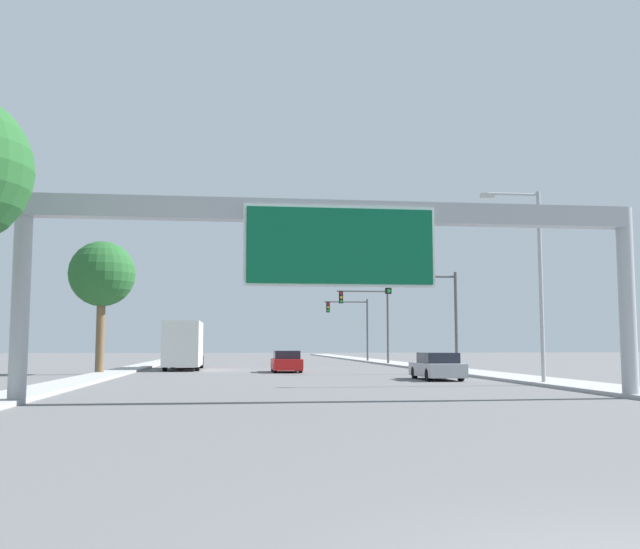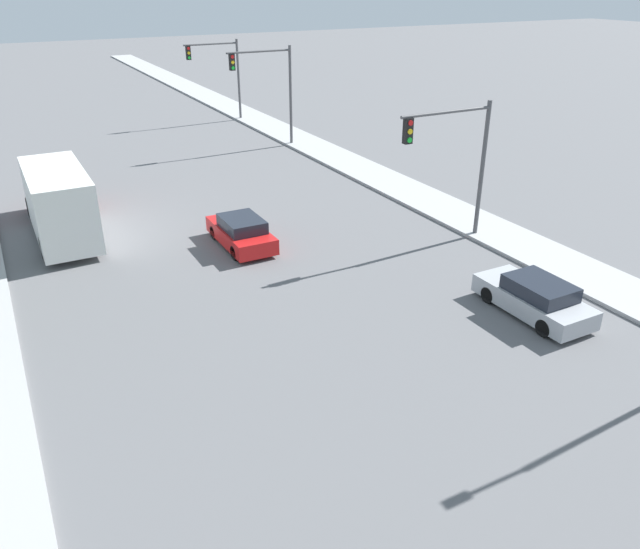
% 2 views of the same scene
% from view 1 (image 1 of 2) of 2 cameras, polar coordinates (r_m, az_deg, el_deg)
% --- Properties ---
extents(sidewalk_right, '(3.00, 120.00, 0.15)m').
position_cam_1_polar(sidewalk_right, '(66.54, 5.96, -7.08)').
color(sidewalk_right, '#A5A5A5').
rests_on(sidewalk_right, ground).
extents(median_strip_left, '(2.00, 120.00, 0.15)m').
position_cam_1_polar(median_strip_left, '(65.34, -13.36, -6.99)').
color(median_strip_left, '#A5A5A5').
rests_on(median_strip_left, ground).
extents(sign_gantry, '(20.45, 0.73, 6.51)m').
position_cam_1_polar(sign_gantry, '(23.30, 1.56, 2.66)').
color(sign_gantry, '#9EA0A5').
rests_on(sign_gantry, ground).
extents(car_near_right, '(1.85, 4.32, 1.41)m').
position_cam_1_polar(car_near_right, '(47.08, -2.71, -7.00)').
color(car_near_right, red).
rests_on(car_near_right, ground).
extents(car_far_left, '(1.87, 4.48, 1.39)m').
position_cam_1_polar(car_far_left, '(37.46, 9.35, -7.30)').
color(car_far_left, '#A5A8AD').
rests_on(car_far_left, ground).
extents(truck_box_primary, '(2.46, 8.86, 3.41)m').
position_cam_1_polar(truck_box_primary, '(52.30, -10.82, -5.61)').
color(truck_box_primary, red).
rests_on(truck_box_primary, ground).
extents(traffic_light_near_intersection, '(4.74, 0.32, 6.31)m').
position_cam_1_polar(traffic_light_near_intersection, '(44.63, 8.99, -2.38)').
color(traffic_light_near_intersection, '#4C4C4F').
rests_on(traffic_light_near_intersection, ground).
extents(traffic_light_mid_block, '(4.72, 0.32, 6.87)m').
position_cam_1_polar(traffic_light_mid_block, '(64.12, 4.20, -3.09)').
color(traffic_light_mid_block, '#4C4C4F').
rests_on(traffic_light_mid_block, ground).
extents(traffic_light_far_intersection, '(4.58, 0.32, 6.51)m').
position_cam_1_polar(traffic_light_far_intersection, '(73.95, 2.73, -3.61)').
color(traffic_light_far_intersection, '#4C4C4F').
rests_on(traffic_light_far_intersection, ground).
extents(palm_tree_background, '(4.01, 4.01, 8.13)m').
position_cam_1_polar(palm_tree_background, '(45.60, -17.04, -0.04)').
color(palm_tree_background, brown).
rests_on(palm_tree_background, ground).
extents(street_lamp_right, '(2.81, 0.28, 8.78)m').
position_cam_1_polar(street_lamp_right, '(33.60, 16.68, 0.41)').
color(street_lamp_right, '#9EA0A5').
rests_on(street_lamp_right, ground).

